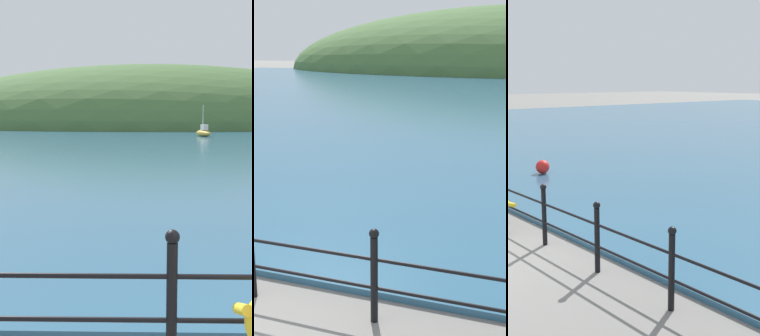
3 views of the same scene
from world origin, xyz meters
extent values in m
cylinder|color=black|center=(0.30, 1.50, 0.55)|extent=(0.09, 0.09, 1.10)
sphere|color=black|center=(0.30, 1.50, 1.15)|extent=(0.12, 0.12, 0.12)
cylinder|color=black|center=(2.03, 1.50, 0.55)|extent=(0.09, 0.09, 1.10)
sphere|color=black|center=(2.03, 1.50, 1.15)|extent=(0.12, 0.12, 0.12)
cylinder|color=black|center=(3.76, 1.50, 0.55)|extent=(0.09, 0.09, 1.10)
sphere|color=black|center=(3.76, 1.50, 1.15)|extent=(0.12, 0.12, 0.12)
cylinder|color=black|center=(0.30, 1.50, 0.82)|extent=(10.38, 0.04, 0.04)
cylinder|color=black|center=(0.30, 1.50, 0.45)|extent=(10.38, 0.04, 0.04)
cylinder|color=yellow|center=(-0.64, 1.23, 0.67)|extent=(0.10, 0.32, 0.19)
sphere|color=red|center=(-5.59, 4.78, 0.33)|extent=(0.45, 0.45, 0.45)
camera|label=1|loc=(-1.72, -2.15, 2.14)|focal=50.00mm
camera|label=2|loc=(3.82, -3.24, 3.25)|focal=50.00mm
camera|label=3|loc=(8.01, -2.79, 3.13)|focal=50.00mm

